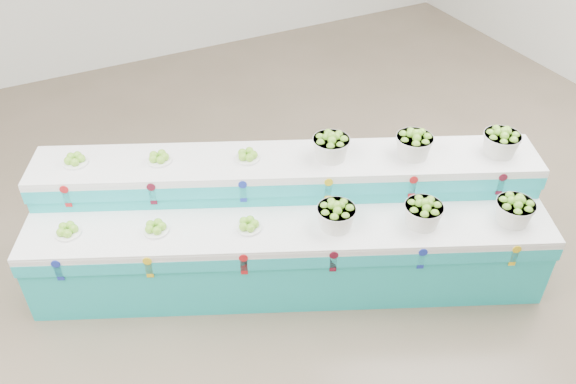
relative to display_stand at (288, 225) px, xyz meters
The scene contains 14 objects.
ground 0.59m from the display_stand, 71.27° to the right, with size 10.00×10.00×0.00m, color brown.
display_stand is the anchor object (origin of this frame).
plate_lower_left 1.79m from the display_stand, 164.74° to the left, with size 0.21×0.21×0.09m, color white.
plate_lower_mid 1.12m from the display_stand, behind, with size 0.21×0.21×0.09m, color white.
plate_lower_right 0.49m from the display_stand, 164.77° to the right, with size 0.21×0.21×0.09m, color white.
basket_lower_left 0.56m from the display_stand, 59.66° to the right, with size 0.31×0.31×0.23m, color silver, non-canonical shape.
basket_lower_mid 1.14m from the display_stand, 37.93° to the right, with size 0.31×0.31×0.23m, color silver, non-canonical shape.
basket_lower_right 1.85m from the display_stand, 32.30° to the right, with size 0.31×0.31×0.23m, color silver, non-canonical shape.
plate_upper_left 1.85m from the display_stand, 147.45° to the left, with size 0.21×0.21×0.09m, color white.
plate_upper_mid 1.23m from the display_stand, 142.01° to the left, with size 0.21×0.21×0.09m, color white.
plate_upper_right 0.70m from the display_stand, 116.96° to the left, with size 0.21×0.21×0.09m, color white.
basket_upper_left 0.77m from the display_stand, 11.85° to the left, with size 0.31×0.31×0.23m, color silver, non-canonical shape.
basket_upper_mid 1.26m from the display_stand, ahead, with size 0.31×0.31×0.23m, color silver, non-canonical shape.
basket_upper_right 1.92m from the display_stand, 15.51° to the right, with size 0.31×0.31×0.23m, color silver, non-canonical shape.
Camera 1 is at (-1.78, -3.10, 3.88)m, focal length 36.78 mm.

